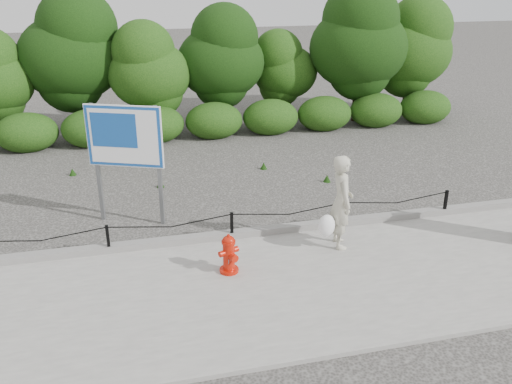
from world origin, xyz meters
name	(u,v)px	position (x,y,z in m)	size (l,w,h in m)	color
ground	(232,242)	(0.00, 0.00, 0.00)	(90.00, 90.00, 0.00)	#2D2B28
sidewalk	(255,291)	(0.00, -2.00, 0.04)	(14.00, 4.00, 0.08)	gray
curb	(231,234)	(0.00, 0.05, 0.15)	(14.00, 0.22, 0.14)	slate
chain_barrier	(232,222)	(0.00, 0.00, 0.46)	(10.06, 0.06, 0.60)	black
treeline	(200,56)	(0.78, 8.93, 2.58)	(20.44, 3.88, 4.90)	black
fire_hydrant	(229,254)	(-0.32, -1.31, 0.45)	(0.47, 0.47, 0.77)	#B91606
pedestrian	(340,203)	(2.05, -0.82, 1.02)	(0.80, 0.76, 1.93)	#B6B29C
advertising_sign	(125,142)	(-2.01, 1.49, 1.91)	(1.57, 0.74, 2.70)	slate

